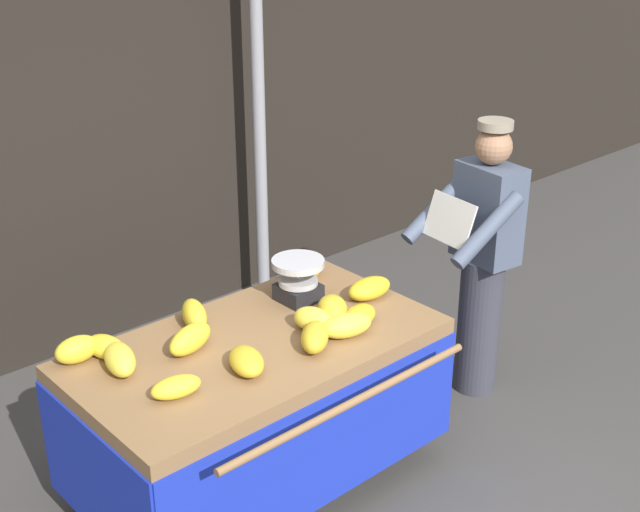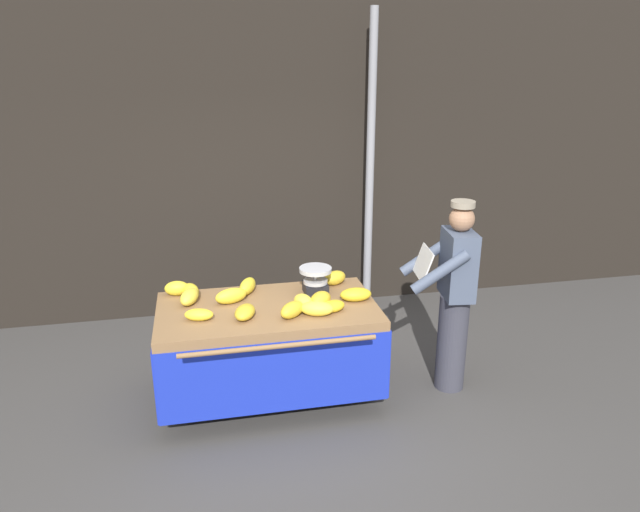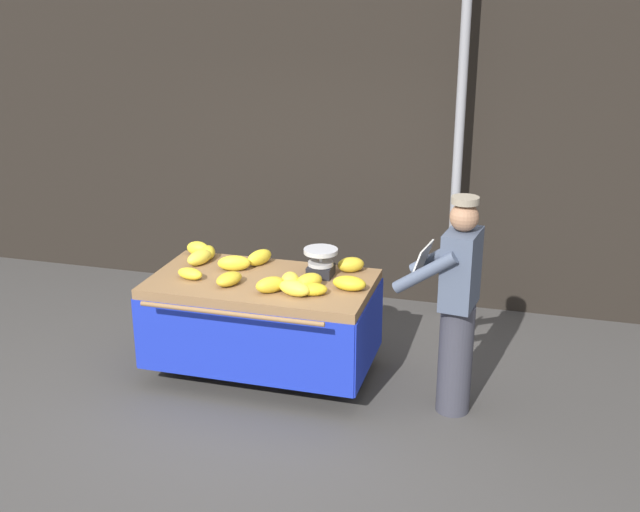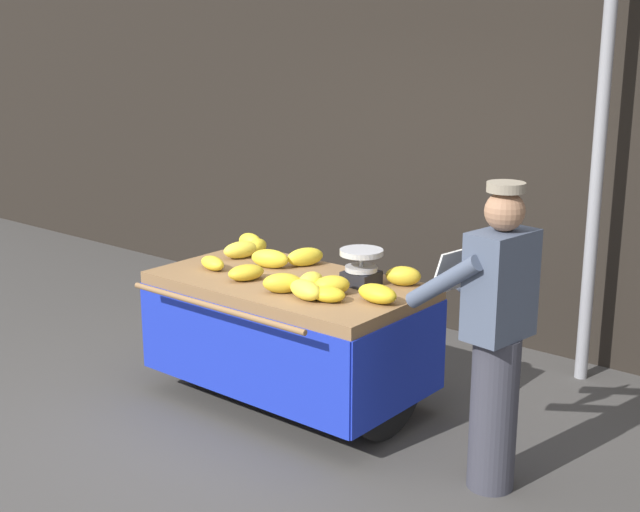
# 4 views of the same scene
# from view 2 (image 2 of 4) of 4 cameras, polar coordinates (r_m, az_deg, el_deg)

# --- Properties ---
(ground_plane) EXTENTS (60.00, 60.00, 0.00)m
(ground_plane) POSITION_cam_2_polar(r_m,az_deg,el_deg) (4.83, -2.67, -16.84)
(ground_plane) COLOR #423F3D
(back_wall) EXTENTS (16.00, 0.24, 4.15)m
(back_wall) POSITION_cam_2_polar(r_m,az_deg,el_deg) (6.57, -6.79, 12.24)
(back_wall) COLOR black
(back_wall) RESTS_ON ground
(street_pole) EXTENTS (0.09, 0.09, 3.31)m
(street_pole) POSITION_cam_2_polar(r_m,az_deg,el_deg) (6.46, 4.91, 8.43)
(street_pole) COLOR gray
(street_pole) RESTS_ON ground
(banana_cart) EXTENTS (1.82, 1.20, 0.87)m
(banana_cart) POSITION_cam_2_polar(r_m,az_deg,el_deg) (4.94, -5.08, -7.39)
(banana_cart) COLOR olive
(banana_cart) RESTS_ON ground
(weighing_scale) EXTENTS (0.28, 0.28, 0.24)m
(weighing_scale) POSITION_cam_2_polar(r_m,az_deg,el_deg) (5.04, -0.45, -2.40)
(weighing_scale) COLOR black
(weighing_scale) RESTS_ON banana_cart
(banana_bunch_0) EXTENTS (0.25, 0.16, 0.09)m
(banana_bunch_0) POSITION_cam_2_polar(r_m,az_deg,el_deg) (4.66, -11.76, -5.64)
(banana_bunch_0) COLOR yellow
(banana_bunch_0) RESTS_ON banana_cart
(banana_bunch_1) EXTENTS (0.26, 0.27, 0.12)m
(banana_bunch_1) POSITION_cam_2_polar(r_m,az_deg,el_deg) (4.81, 0.06, -4.24)
(banana_bunch_1) COLOR gold
(banana_bunch_1) RESTS_ON banana_cart
(banana_bunch_2) EXTENTS (0.27, 0.26, 0.13)m
(banana_bunch_2) POSITION_cam_2_polar(r_m,az_deg,el_deg) (4.61, -2.74, -5.27)
(banana_bunch_2) COLOR gold
(banana_bunch_2) RESTS_ON banana_cart
(banana_bunch_3) EXTENTS (0.18, 0.24, 0.11)m
(banana_bunch_3) POSITION_cam_2_polar(r_m,az_deg,el_deg) (5.12, -12.52, -3.30)
(banana_bunch_3) COLOR yellow
(banana_bunch_3) RESTS_ON banana_cart
(banana_bunch_4) EXTENTS (0.21, 0.30, 0.12)m
(banana_bunch_4) POSITION_cam_2_polar(r_m,az_deg,el_deg) (4.97, -12.66, -3.91)
(banana_bunch_4) COLOR yellow
(banana_bunch_4) RESTS_ON banana_cart
(banana_bunch_5) EXTENTS (0.26, 0.23, 0.13)m
(banana_bunch_5) POSITION_cam_2_polar(r_m,az_deg,el_deg) (5.25, 1.48, -2.15)
(banana_bunch_5) COLOR gold
(banana_bunch_5) RESTS_ON banana_cart
(banana_bunch_6) EXTENTS (0.30, 0.21, 0.12)m
(banana_bunch_6) POSITION_cam_2_polar(r_m,az_deg,el_deg) (4.64, -0.31, -5.16)
(banana_bunch_6) COLOR yellow
(banana_bunch_6) RESTS_ON banana_cart
(banana_bunch_7) EXTENTS (0.19, 0.25, 0.12)m
(banana_bunch_7) POSITION_cam_2_polar(r_m,az_deg,el_deg) (4.75, -1.64, -4.51)
(banana_bunch_7) COLOR yellow
(banana_bunch_7) RESTS_ON banana_cart
(banana_bunch_8) EXTENTS (0.23, 0.29, 0.10)m
(banana_bunch_8) POSITION_cam_2_polar(r_m,az_deg,el_deg) (4.63, -7.36, -5.47)
(banana_bunch_8) COLOR gold
(banana_bunch_8) RESTS_ON banana_cart
(banana_bunch_9) EXTENTS (0.27, 0.16, 0.11)m
(banana_bunch_9) POSITION_cam_2_polar(r_m,az_deg,el_deg) (4.92, 3.52, -3.78)
(banana_bunch_9) COLOR gold
(banana_bunch_9) RESTS_ON banana_cart
(banana_bunch_10) EXTENTS (0.22, 0.14, 0.13)m
(banana_bunch_10) POSITION_cam_2_polar(r_m,az_deg,el_deg) (5.17, -13.83, -3.08)
(banana_bunch_10) COLOR yellow
(banana_bunch_10) RESTS_ON banana_cart
(banana_bunch_11) EXTENTS (0.22, 0.29, 0.13)m
(banana_bunch_11) POSITION_cam_2_polar(r_m,az_deg,el_deg) (5.10, -7.11, -2.94)
(banana_bunch_11) COLOR yellow
(banana_bunch_11) RESTS_ON banana_cart
(banana_bunch_12) EXTENTS (0.30, 0.20, 0.13)m
(banana_bunch_12) POSITION_cam_2_polar(r_m,az_deg,el_deg) (4.92, -8.70, -3.87)
(banana_bunch_12) COLOR yellow
(banana_bunch_12) RESTS_ON banana_cart
(banana_bunch_13) EXTENTS (0.25, 0.20, 0.09)m
(banana_bunch_13) POSITION_cam_2_polar(r_m,az_deg,el_deg) (4.71, 1.24, -4.93)
(banana_bunch_13) COLOR gold
(banana_bunch_13) RESTS_ON banana_cart
(vendor_person) EXTENTS (0.62, 0.57, 1.71)m
(vendor_person) POSITION_cam_2_polar(r_m,az_deg,el_deg) (5.13, 12.95, -3.89)
(vendor_person) COLOR #383842
(vendor_person) RESTS_ON ground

